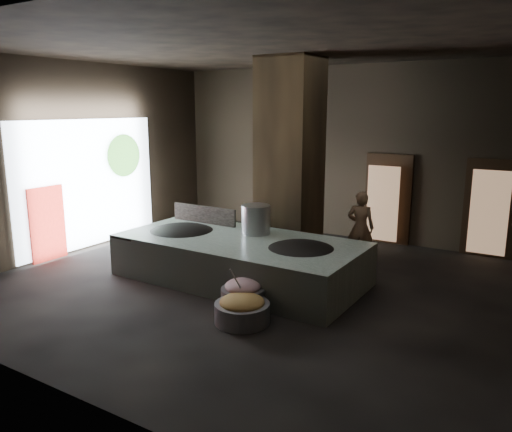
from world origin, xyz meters
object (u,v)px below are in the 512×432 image
Objects in this scene: hearth_platform at (239,259)px; cook at (360,228)px; meat_basin at (243,300)px; wok_left at (182,235)px; wok_right at (301,253)px; stock_pot at (256,220)px; veg_basin at (242,313)px.

hearth_platform is 2.90m from cook.
cook reaches higher than meat_basin.
wok_left is 2.80m from wok_right.
cook is at bearing 47.40° from stock_pot.
wok_left is 3.94m from cook.
cook reaches higher than veg_basin.
hearth_platform is at bearing 125.49° from meat_basin.
wok_right is 1.53m from meat_basin.
wok_right is 1.60× the size of veg_basin.
veg_basin is at bearing -32.37° from wok_left.
hearth_platform is at bearing -177.88° from wok_right.
meat_basin reaches higher than veg_basin.
cook is at bearing 82.98° from veg_basin.
wok_right is at bearing 84.74° from veg_basin.
meat_basin is at bearing -28.02° from wok_left.
stock_pot reaches higher than veg_basin.
wok_left is at bearing -177.36° from hearth_platform.
hearth_platform is at bearing 124.59° from veg_basin.
wok_left is 1.72× the size of veg_basin.
wok_left is at bearing -177.95° from wok_right.
hearth_platform is at bearing 1.97° from wok_left.
wok_left reaches higher than wok_right.
hearth_platform is 1.49m from wok_left.
hearth_platform is 0.89m from stock_pot.
meat_basin is (0.94, -1.32, -0.22)m from hearth_platform.
stock_pot reaches higher than wok_left.
veg_basin is at bearing -95.26° from wok_right.
cook reaches higher than stock_pot.
wok_right is 1.92× the size of meat_basin.
wok_right is (2.80, 0.10, 0.00)m from wok_left.
hearth_platform reaches higher than veg_basin.
hearth_platform is at bearing 44.25° from cook.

